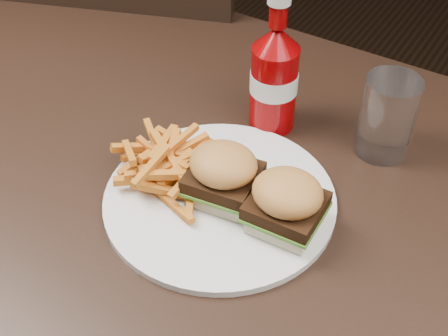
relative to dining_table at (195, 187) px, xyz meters
The scene contains 8 objects.
dining_table is the anchor object (origin of this frame).
chair_far 0.74m from the dining_table, 132.75° to the left, with size 0.48×0.48×0.05m, color black.
plate 0.06m from the dining_table, 22.51° to the right, with size 0.29×0.29×0.01m, color white.
sandwich_half_a 0.07m from the dining_table, 19.16° to the right, with size 0.07×0.07×0.02m, color beige.
sandwich_half_b 0.15m from the dining_table, ahead, with size 0.07×0.07×0.02m, color #F3E7BF.
fries_pile 0.06m from the dining_table, 125.40° to the right, with size 0.12×0.12×0.05m, color #CD6428, non-canonical shape.
ketchup_bottle 0.17m from the dining_table, 77.76° to the left, with size 0.06×0.06×0.13m, color #840104.
tumbler 0.27m from the dining_table, 43.99° to the left, with size 0.07×0.07×0.11m, color white.
Camera 1 is at (0.34, -0.48, 1.31)m, focal length 50.00 mm.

